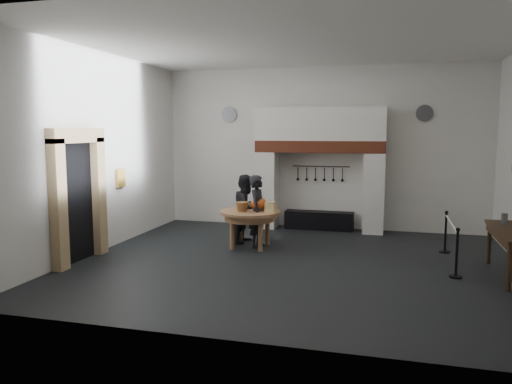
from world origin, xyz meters
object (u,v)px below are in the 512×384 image
(iron_range, at_px, (319,220))
(visitor_near, at_px, (258,211))
(work_table, at_px, (250,212))
(side_table, at_px, (511,232))
(visitor_far, at_px, (246,209))
(barrier_post_near, at_px, (457,254))
(barrier_post_far, at_px, (446,233))

(iron_range, height_order, visitor_near, visitor_near)
(work_table, height_order, visitor_near, visitor_near)
(side_table, bearing_deg, visitor_far, 164.99)
(side_table, bearing_deg, work_table, 169.18)
(visitor_far, height_order, barrier_post_near, visitor_far)
(visitor_far, bearing_deg, barrier_post_near, -107.68)
(visitor_near, bearing_deg, side_table, -102.16)
(side_table, relative_size, barrier_post_far, 2.44)
(iron_range, xyz_separation_m, visitor_near, (-1.11, -2.50, 0.61))
(visitor_far, relative_size, barrier_post_far, 1.87)
(barrier_post_near, bearing_deg, work_table, 162.94)
(work_table, bearing_deg, barrier_post_near, -17.06)
(work_table, relative_size, visitor_near, 0.83)
(work_table, relative_size, side_table, 0.65)
(barrier_post_near, relative_size, barrier_post_far, 1.00)
(iron_range, height_order, work_table, work_table)
(barrier_post_far, bearing_deg, barrier_post_near, -90.00)
(visitor_far, relative_size, barrier_post_near, 1.87)
(barrier_post_near, height_order, barrier_post_far, same)
(visitor_far, bearing_deg, barrier_post_far, -84.06)
(work_table, height_order, barrier_post_far, barrier_post_far)
(visitor_near, relative_size, barrier_post_near, 1.90)
(iron_range, bearing_deg, visitor_far, -125.77)
(visitor_far, bearing_deg, side_table, -101.17)
(visitor_far, bearing_deg, work_table, -150.72)
(barrier_post_near, bearing_deg, iron_range, 128.57)
(iron_range, distance_m, visitor_near, 2.80)
(barrier_post_near, xyz_separation_m, barrier_post_far, (0.00, 2.00, 0.00))
(iron_range, height_order, barrier_post_near, barrier_post_near)
(visitor_near, height_order, side_table, visitor_near)
(work_table, bearing_deg, visitor_far, 115.44)
(work_table, distance_m, barrier_post_near, 4.63)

